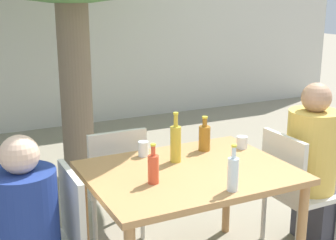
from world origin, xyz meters
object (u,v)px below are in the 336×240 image
object	(u,v)px
soda_bottle_0	(153,168)
drinking_glass_0	(143,149)
patio_chair_0	(54,239)
oil_cruet_2	(176,143)
person_seated_1	(318,172)
water_bottle_1	(233,173)
drinking_glass_1	(242,142)
patio_chair_1	(294,185)
amber_bottle_3	(204,137)
dining_table_front	(189,183)
patio_chair_2	(113,177)

from	to	relation	value
soda_bottle_0	drinking_glass_0	bearing A→B (deg)	73.61
patio_chair_0	oil_cruet_2	distance (m)	0.96
person_seated_1	water_bottle_1	world-z (taller)	person_seated_1
soda_bottle_0	water_bottle_1	distance (m)	0.46
drinking_glass_1	oil_cruet_2	bearing A→B (deg)	-176.27
person_seated_1	oil_cruet_2	bearing A→B (deg)	81.48
patio_chair_0	drinking_glass_1	xyz separation A→B (m)	(1.41, 0.20, 0.31)
soda_bottle_0	drinking_glass_0	world-z (taller)	soda_bottle_0
patio_chair_1	person_seated_1	distance (m)	0.23
person_seated_1	amber_bottle_3	bearing A→B (deg)	71.13
patio_chair_1	soda_bottle_0	bearing A→B (deg)	94.69
soda_bottle_0	water_bottle_1	bearing A→B (deg)	-39.80
person_seated_1	patio_chair_1	bearing A→B (deg)	90.00
dining_table_front	soda_bottle_0	bearing A→B (deg)	-161.92
patio_chair_1	oil_cruet_2	xyz separation A→B (m)	(-0.88, 0.17, 0.40)
patio_chair_1	oil_cruet_2	world-z (taller)	oil_cruet_2
patio_chair_0	drinking_glass_1	size ratio (longest dim) A/B	10.34
patio_chair_2	person_seated_1	xyz separation A→B (m)	(1.35, -0.71, 0.06)
patio_chair_1	dining_table_front	bearing A→B (deg)	90.00
amber_bottle_3	oil_cruet_2	bearing A→B (deg)	-158.28
dining_table_front	soda_bottle_0	xyz separation A→B (m)	(-0.29, -0.09, 0.18)
patio_chair_2	drinking_glass_0	xyz separation A→B (m)	(0.10, -0.35, 0.32)
patio_chair_2	drinking_glass_1	xyz separation A→B (m)	(0.79, -0.51, 0.31)
water_bottle_1	patio_chair_1	bearing A→B (deg)	25.85
person_seated_1	drinking_glass_0	size ratio (longest dim) A/B	12.15
patio_chair_2	drinking_glass_1	bearing A→B (deg)	147.19
patio_chair_2	drinking_glass_0	bearing A→B (deg)	105.45
soda_bottle_0	person_seated_1	bearing A→B (deg)	3.92
dining_table_front	drinking_glass_0	xyz separation A→B (m)	(-0.16, 0.36, 0.14)
patio_chair_1	patio_chair_2	size ratio (longest dim) A/B	1.00
water_bottle_1	amber_bottle_3	bearing A→B (deg)	72.36
patio_chair_0	patio_chair_1	bearing A→B (deg)	90.00
person_seated_1	drinking_glass_1	bearing A→B (deg)	69.97
dining_table_front	drinking_glass_1	distance (m)	0.59
amber_bottle_3	drinking_glass_1	size ratio (longest dim) A/B	2.85
patio_chair_0	person_seated_1	bearing A→B (deg)	90.00
person_seated_1	oil_cruet_2	size ratio (longest dim) A/B	3.71
patio_chair_0	drinking_glass_0	bearing A→B (deg)	116.96
person_seated_1	amber_bottle_3	distance (m)	0.92
dining_table_front	drinking_glass_0	bearing A→B (deg)	113.41
patio_chair_2	soda_bottle_0	distance (m)	0.89
water_bottle_1	drinking_glass_1	xyz separation A→B (m)	(0.48, 0.59, -0.06)
dining_table_front	patio_chair_2	size ratio (longest dim) A/B	1.42
water_bottle_1	amber_bottle_3	distance (m)	0.70
oil_cruet_2	amber_bottle_3	xyz separation A→B (m)	(0.29, 0.11, -0.03)
patio_chair_1	drinking_glass_0	xyz separation A→B (m)	(-1.02, 0.36, 0.32)
dining_table_front	water_bottle_1	bearing A→B (deg)	-80.84
patio_chair_2	oil_cruet_2	distance (m)	0.72
patio_chair_2	dining_table_front	bearing A→B (deg)	109.58
oil_cruet_2	drinking_glass_1	bearing A→B (deg)	3.73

